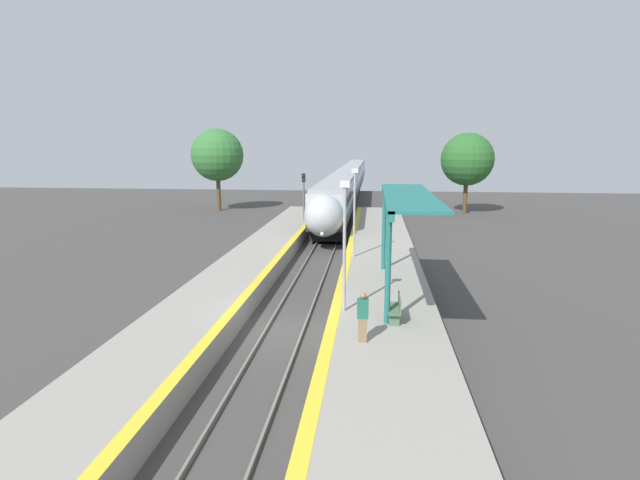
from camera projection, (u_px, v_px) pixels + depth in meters
name	position (u px, v px, depth m)	size (l,w,h in m)	color
ground_plane	(285.00, 332.00, 19.20)	(120.00, 120.00, 0.00)	#423F3D
rail_left	(266.00, 329.00, 19.27)	(0.08, 90.00, 0.15)	slate
rail_right	(303.00, 331.00, 19.11)	(0.08, 90.00, 0.15)	slate
train	(349.00, 180.00, 67.65)	(2.81, 72.71, 4.02)	black
platform_right	(384.00, 325.00, 18.72)	(4.09, 64.00, 0.92)	gray
platform_left	(198.00, 318.00, 19.48)	(3.34, 64.00, 0.92)	gray
platform_bench	(396.00, 308.00, 17.78)	(0.44, 1.52, 0.89)	#4C6B4C
person_waiting	(363.00, 316.00, 15.78)	(0.36, 0.22, 1.64)	#7F6647
railway_signal	(304.00, 196.00, 41.46)	(0.28, 0.28, 4.75)	#59595E
lamppost_near	(344.00, 237.00, 18.38)	(0.36, 0.20, 4.91)	#9E9EA3
lamppost_mid	(354.00, 206.00, 27.51)	(0.36, 0.20, 4.91)	#9E9EA3
station_canopy	(401.00, 201.00, 20.61)	(2.02, 10.86, 4.19)	#1E6B66
background_tree_left	(217.00, 155.00, 53.49)	(5.59, 5.59, 8.80)	brown
background_tree_right	(467.00, 159.00, 51.37)	(5.42, 5.42, 8.32)	brown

